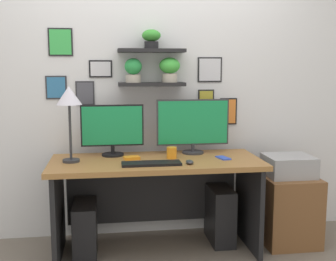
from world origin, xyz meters
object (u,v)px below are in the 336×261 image
at_px(desk, 156,184).
at_px(computer_tower_left, 85,228).
at_px(keyboard, 151,164).
at_px(drawer_cabinet, 287,209).
at_px(printer, 289,166).
at_px(desk_lamp, 69,101).
at_px(computer_tower_right, 220,214).
at_px(monitor_right, 193,125).
at_px(coffee_mug, 172,153).
at_px(scissors_tray, 132,158).
at_px(computer_mouse, 190,162).
at_px(cell_phone, 223,158).
at_px(monitor_left, 112,129).

height_order(desk, computer_tower_left, desk).
bearing_deg(keyboard, desk, 75.93).
distance_m(drawer_cabinet, printer, 0.37).
distance_m(desk, desk_lamp, 0.94).
relative_size(computer_tower_left, computer_tower_right, 0.88).
bearing_deg(computer_tower_right, monitor_right, 155.21).
bearing_deg(desk, desk_lamp, -176.90).
height_order(keyboard, desk_lamp, desk_lamp).
relative_size(desk_lamp, printer, 1.52).
bearing_deg(desk, computer_tower_right, 6.34).
xyz_separation_m(coffee_mug, scissors_tray, (-0.32, 0.01, -0.03)).
relative_size(computer_mouse, computer_tower_left, 0.22).
distance_m(desk, cell_phone, 0.58).
relative_size(computer_mouse, scissors_tray, 0.75).
bearing_deg(coffee_mug, monitor_right, 41.29).
xyz_separation_m(computer_mouse, printer, (0.88, 0.22, -0.11)).
bearing_deg(computer_tower_right, printer, -7.92).
bearing_deg(monitor_left, monitor_right, 0.02).
bearing_deg(computer_tower_left, monitor_left, 38.06).
bearing_deg(printer, computer_tower_left, -179.94).
bearing_deg(computer_tower_left, monitor_right, 11.36).
bearing_deg(keyboard, cell_phone, 13.23).
bearing_deg(cell_phone, computer_tower_left, 161.94).
height_order(desk, computer_tower_right, desk).
height_order(computer_mouse, cell_phone, computer_mouse).
height_order(keyboard, drawer_cabinet, keyboard).
bearing_deg(monitor_right, desk, -154.06).
relative_size(desk, computer_tower_right, 3.51).
relative_size(monitor_right, printer, 1.60).
distance_m(keyboard, computer_mouse, 0.29).
bearing_deg(monitor_right, keyboard, -135.42).
bearing_deg(monitor_right, computer_tower_right, -24.79).
relative_size(cell_phone, coffee_mug, 1.56).
height_order(desk, computer_mouse, computer_mouse).
bearing_deg(desk_lamp, cell_phone, -2.31).
height_order(coffee_mug, scissors_tray, coffee_mug).
bearing_deg(computer_mouse, scissors_tray, 152.17).
relative_size(computer_mouse, cell_phone, 0.64).
bearing_deg(drawer_cabinet, printer, 90.00).
height_order(desk, monitor_right, monitor_right).
bearing_deg(computer_mouse, computer_tower_right, 42.51).
distance_m(cell_phone, printer, 0.59).
height_order(desk_lamp, cell_phone, desk_lamp).
bearing_deg(coffee_mug, computer_tower_left, 179.95).
relative_size(scissors_tray, drawer_cabinet, 0.21).
bearing_deg(keyboard, computer_tower_left, 158.23).
height_order(scissors_tray, drawer_cabinet, scissors_tray).
bearing_deg(coffee_mug, printer, 0.14).
bearing_deg(computer_tower_left, desk, 1.83).
height_order(computer_mouse, desk_lamp, desk_lamp).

